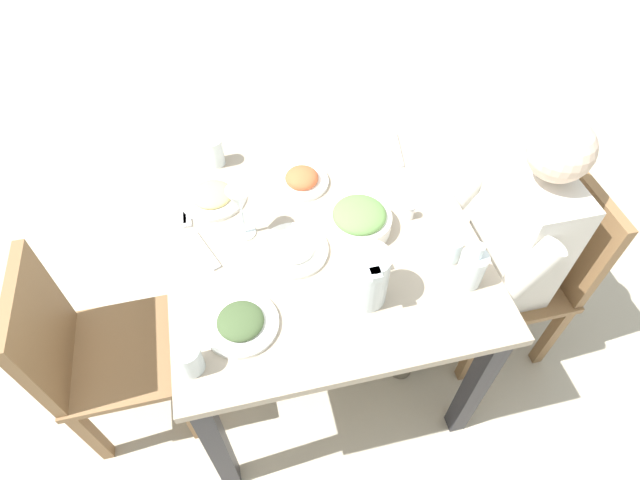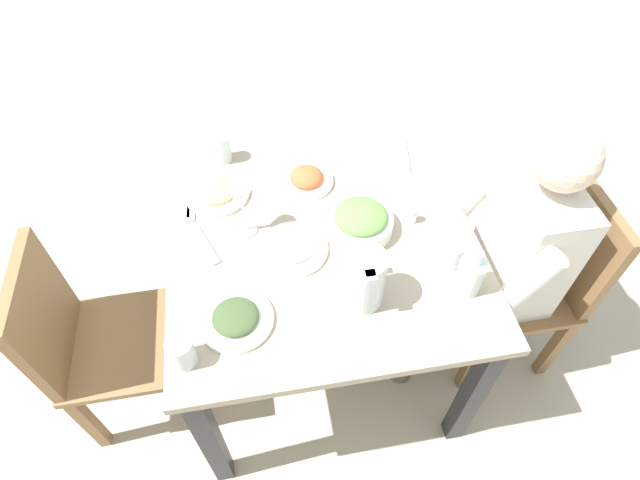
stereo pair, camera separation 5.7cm
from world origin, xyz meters
name	(u,v)px [view 2 (the right image)]	position (x,y,z in m)	size (l,w,h in m)	color
ground_plane	(321,348)	(0.00, 0.00, 0.00)	(8.00, 8.00, 0.00)	#B7AD99
dining_table	(322,259)	(0.00, 0.00, 0.64)	(0.98, 0.98, 0.75)	gray
chair_near	(538,274)	(-0.08, -0.80, 0.48)	(0.40, 0.40, 0.85)	olive
chair_far	(93,338)	(-0.08, 0.80, 0.48)	(0.40, 0.40, 0.85)	olive
diner_near	(496,258)	(-0.08, -0.59, 0.62)	(0.48, 0.53, 1.15)	silver
water_pitcher	(364,279)	(-0.25, -0.08, 0.84)	(0.16, 0.12, 0.19)	silver
salad_bowl	(361,221)	(0.01, -0.13, 0.79)	(0.21, 0.21, 0.09)	white
plate_dolmas	(236,318)	(-0.26, 0.29, 0.76)	(0.21, 0.21, 0.04)	white
plate_rice_curry	(307,179)	(0.26, 0.01, 0.77)	(0.19, 0.19, 0.06)	white
plate_yoghurt	(293,247)	(-0.04, 0.10, 0.77)	(0.22, 0.22, 0.05)	white
plate_fries	(217,192)	(0.25, 0.32, 0.76)	(0.22, 0.22, 0.04)	white
water_glass_far_left	(452,255)	(-0.17, -0.37, 0.79)	(0.06, 0.06, 0.09)	silver
water_glass_center	(222,148)	(0.43, 0.29, 0.80)	(0.06, 0.06, 0.11)	silver
water_glass_by_pitcher	(182,352)	(-0.36, 0.44, 0.79)	(0.07, 0.07, 0.09)	silver
wine_glass	(242,199)	(0.07, 0.24, 0.89)	(0.08, 0.08, 0.20)	silver
oil_carafe	(470,276)	(-0.26, -0.39, 0.81)	(0.08, 0.08, 0.16)	silver
salt_shaker	(413,215)	(0.02, -0.30, 0.78)	(0.03, 0.03, 0.05)	white
fork_near	(191,203)	(0.22, 0.41, 0.75)	(0.17, 0.03, 0.01)	silver
knife_near	(405,153)	(0.35, -0.38, 0.75)	(0.18, 0.02, 0.01)	silver
fork_far	(206,245)	(0.03, 0.37, 0.75)	(0.17, 0.03, 0.01)	silver
knife_far	(187,199)	(0.25, 0.43, 0.75)	(0.18, 0.02, 0.01)	silver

